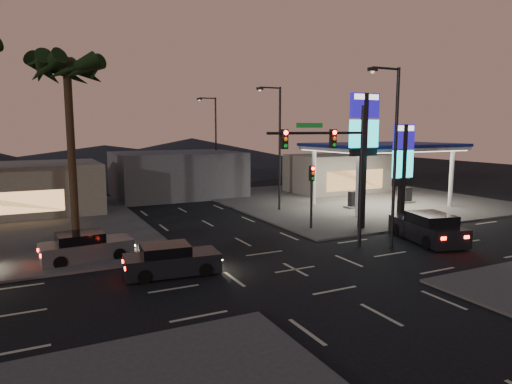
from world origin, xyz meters
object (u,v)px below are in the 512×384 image
gas_station (383,148)px  car_lane_a_front (171,260)px  traffic_signal_mast (337,157)px  suv_station (428,228)px  pylon_sign_tall (364,134)px  car_lane_b_front (85,247)px  pylon_sign_short (403,160)px

gas_station → car_lane_a_front: gas_station is taller
traffic_signal_mast → suv_station: traffic_signal_mast is taller
gas_station → pylon_sign_tall: size_ratio=1.36×
gas_station → car_lane_a_front: (-21.57, -10.06, -4.41)m
suv_station → car_lane_a_front: bearing=177.1°
car_lane_a_front → car_lane_b_front: car_lane_b_front is taller
pylon_sign_tall → pylon_sign_short: pylon_sign_tall is taller
traffic_signal_mast → car_lane_a_front: (-9.32, -0.05, -4.56)m
car_lane_a_front → suv_station: bearing=-2.9°
car_lane_a_front → car_lane_b_front: 5.29m
car_lane_a_front → suv_station: 15.57m
car_lane_a_front → car_lane_b_front: size_ratio=0.97×
pylon_sign_tall → car_lane_a_front: pylon_sign_tall is taller
gas_station → car_lane_b_front: 25.92m
gas_station → traffic_signal_mast: 15.82m
pylon_sign_short → car_lane_a_front: pylon_sign_short is taller
pylon_sign_tall → traffic_signal_mast: pylon_sign_tall is taller
gas_station → traffic_signal_mast: bearing=-140.7°
pylon_sign_short → traffic_signal_mast: size_ratio=0.88×
car_lane_b_front → car_lane_a_front: bearing=-51.6°
pylon_sign_tall → pylon_sign_short: bearing=-21.8°
car_lane_a_front → suv_station: suv_station is taller
traffic_signal_mast → gas_station: bearing=39.3°
traffic_signal_mast → car_lane_a_front: bearing=-179.7°
car_lane_b_front → suv_station: 19.47m
pylon_sign_tall → traffic_signal_mast: (-4.74, -3.51, -1.17)m
gas_station → pylon_sign_short: pylon_sign_short is taller
gas_station → pylon_sign_tall: bearing=-139.1°
gas_station → pylon_sign_tall: (-7.50, -6.50, 1.31)m
pylon_sign_tall → traffic_signal_mast: bearing=-143.5°
gas_station → suv_station: size_ratio=2.17×
pylon_sign_tall → pylon_sign_short: size_ratio=1.29×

